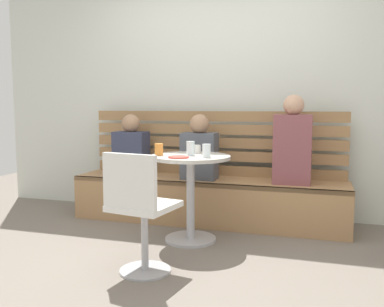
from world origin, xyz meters
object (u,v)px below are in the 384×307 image
object	(u,v)px
booth_bench	(207,200)
cup_glass_tall	(190,148)
person_child_left	(131,148)
plate_small	(179,157)
white_chair	(139,209)
person_adult	(293,144)
cafe_table	(191,181)
person_child_middle	(199,151)
cup_ceramic_white	(196,149)
cup_water_clear	(206,151)
cup_tumbler_orange	(159,149)

from	to	relation	value
booth_bench	cup_glass_tall	xyz separation A→B (m)	(0.01, -0.60, 0.58)
person_child_left	plate_small	bearing A→B (deg)	-44.88
white_chair	person_adult	bearing A→B (deg)	56.55
cafe_table	person_child_middle	world-z (taller)	person_child_middle
person_child_middle	plate_small	world-z (taller)	person_child_middle
cafe_table	person_child_left	xyz separation A→B (m)	(-0.84, 0.61, 0.20)
booth_bench	cup_ceramic_white	bearing A→B (deg)	-90.49
booth_bench	cup_water_clear	world-z (taller)	cup_water_clear
cup_tumbler_orange	cup_water_clear	distance (m)	0.42
white_chair	cup_ceramic_white	size ratio (longest dim) A/B	10.63
cup_glass_tall	person_adult	bearing A→B (deg)	35.51
cup_tumbler_orange	cafe_table	bearing A→B (deg)	15.63
person_adult	cup_tumbler_orange	distance (m)	1.24
booth_bench	white_chair	xyz separation A→B (m)	(-0.10, -1.41, 0.24)
booth_bench	person_adult	distance (m)	1.01
booth_bench	cup_ceramic_white	size ratio (longest dim) A/B	33.75
cup_tumbler_orange	cup_water_clear	world-z (taller)	cup_water_clear
person_adult	cup_tumbler_orange	bearing A→B (deg)	-148.70
white_chair	person_child_middle	world-z (taller)	person_child_middle
plate_small	person_adult	bearing A→B (deg)	41.90
person_adult	cup_water_clear	bearing A→B (deg)	-133.76
white_chair	cup_tumbler_orange	size ratio (longest dim) A/B	8.50
white_chair	plate_small	bearing A→B (deg)	83.74
person_child_left	person_child_middle	world-z (taller)	person_child_middle
cup_ceramic_white	cup_glass_tall	world-z (taller)	cup_glass_tall
person_child_middle	cup_glass_tall	xyz separation A→B (m)	(0.08, -0.56, 0.08)
white_chair	cup_ceramic_white	xyz separation A→B (m)	(0.10, 1.02, 0.31)
white_chair	person_child_left	distance (m)	1.61
person_child_middle	cup_water_clear	bearing A→B (deg)	-69.25
cup_ceramic_white	white_chair	bearing A→B (deg)	-95.51
person_adult	person_child_left	world-z (taller)	person_adult
cup_tumbler_orange	cup_ceramic_white	xyz separation A→B (m)	(0.25, 0.28, -0.02)
booth_bench	cup_water_clear	bearing A→B (deg)	-75.79
cafe_table	cup_tumbler_orange	bearing A→B (deg)	-164.37
cafe_table	person_adult	size ratio (longest dim) A/B	0.90
white_chair	person_child_left	size ratio (longest dim) A/B	1.34
cafe_table	plate_small	size ratio (longest dim) A/B	4.35
booth_bench	plate_small	world-z (taller)	plate_small
white_chair	person_adult	world-z (taller)	person_adult
person_child_middle	cup_ceramic_white	distance (m)	0.36
cafe_table	white_chair	size ratio (longest dim) A/B	0.87
booth_bench	cup_glass_tall	world-z (taller)	cup_glass_tall
booth_bench	cafe_table	distance (m)	0.67
white_chair	person_child_middle	bearing A→B (deg)	88.79
person_adult	cup_ceramic_white	world-z (taller)	person_adult
person_adult	cup_tumbler_orange	size ratio (longest dim) A/B	8.19
person_adult	cup_glass_tall	world-z (taller)	person_adult
person_child_left	cup_ceramic_white	bearing A→B (deg)	-25.84
cup_water_clear	cup_glass_tall	bearing A→B (deg)	150.51
cup_tumbler_orange	plate_small	xyz separation A→B (m)	(0.22, -0.11, -0.04)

